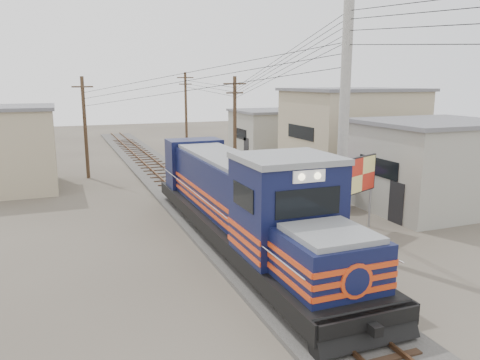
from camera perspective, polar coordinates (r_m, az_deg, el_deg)
name	(u,v)px	position (r m, az deg, el deg)	size (l,w,h in m)	color
ground	(254,256)	(18.47, 1.72, -9.21)	(120.00, 120.00, 0.00)	#473F35
ballast	(187,196)	(27.51, -6.45, -1.98)	(3.60, 70.00, 0.16)	#595651
track	(187,193)	(27.47, -6.46, -1.61)	(1.15, 70.00, 0.12)	#51331E
locomotive	(243,203)	(18.98, 0.32, -2.84)	(3.13, 17.03, 4.22)	black
utility_pole_main	(344,125)	(18.54, 12.51, 6.51)	(0.40, 0.40, 10.00)	#9E9B93
wooden_pole_mid	(235,126)	(32.04, -0.63, 6.60)	(1.60, 0.24, 7.00)	#4C3826
wooden_pole_far	(186,110)	(45.42, -6.60, 8.42)	(1.60, 0.24, 7.50)	#4C3826
wooden_pole_left	(85,126)	(34.02, -18.37, 6.31)	(1.60, 0.24, 7.00)	#4C3826
power_lines	(189,64)	(25.24, -6.27, 13.92)	(9.65, 19.00, 3.30)	black
shophouse_front	(433,165)	(26.60, 22.48, 1.72)	(7.35, 6.30, 4.70)	gray
shophouse_mid	(351,133)	(34.05, 13.35, 5.63)	(8.40, 7.35, 6.20)	tan
shophouse_back	(271,133)	(42.05, 3.82, 5.70)	(6.30, 6.30, 4.20)	gray
shophouse_left	(3,149)	(32.26, -26.94, 3.43)	(6.30, 6.30, 5.20)	tan
billboard	(362,176)	(21.39, 14.60, 0.44)	(2.08, 1.04, 3.44)	#99999E
market_umbrella	(332,169)	(25.49, 11.17, 1.28)	(2.27, 2.27, 2.33)	black
vendor	(335,192)	(25.31, 11.53, -1.47)	(0.65, 0.43, 1.79)	black
plant_nursery	(300,201)	(25.03, 7.31, -2.59)	(3.25, 3.04, 1.09)	#265017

